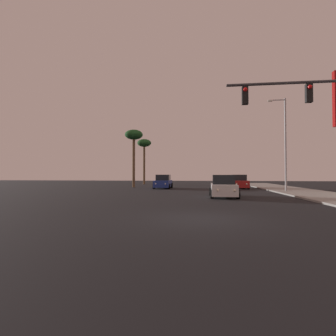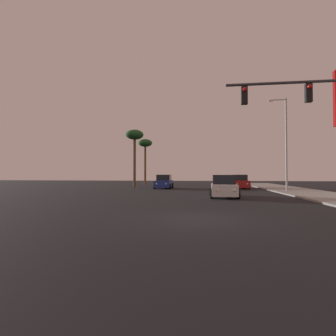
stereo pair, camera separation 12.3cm
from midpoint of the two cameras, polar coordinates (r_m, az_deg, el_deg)
name	(u,v)px [view 1 (the left image)]	position (r m, az deg, el deg)	size (l,w,h in m)	color
ground_plane	(200,219)	(10.35, 6.72, -10.93)	(120.00, 120.00, 0.00)	black
sidewalk_right	(334,197)	(22.35, 32.23, -5.43)	(5.00, 60.00, 0.12)	gray
car_white	(223,187)	(20.32, 11.79, -4.06)	(2.04, 4.33, 1.68)	silver
car_blue	(163,182)	(32.13, -1.16, -3.10)	(2.04, 4.31, 1.68)	navy
car_red	(239,182)	(32.91, 15.08, -3.01)	(2.04, 4.31, 1.68)	maroon
traffic_light_mast	(318,114)	(14.82, 29.73, 10.25)	(6.16, 0.36, 6.50)	#38383D
street_lamp	(284,139)	(27.83, 23.83, 5.74)	(1.74, 0.24, 9.00)	#99999E
palm_tree_mid	(134,137)	(35.72, -7.55, 6.61)	(2.40, 2.40, 7.72)	brown
palm_tree_far	(144,145)	(45.56, -5.28, 4.96)	(2.40, 2.40, 7.81)	brown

